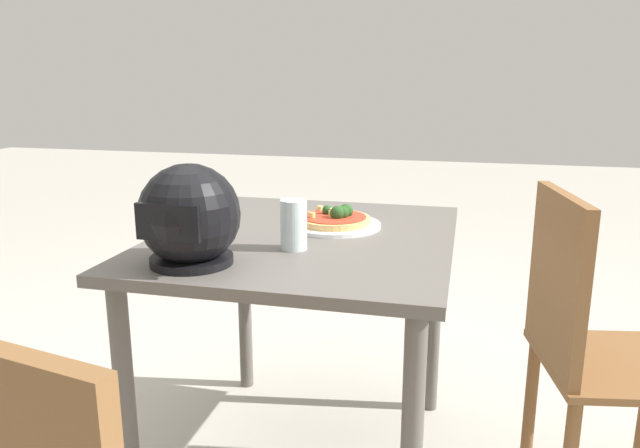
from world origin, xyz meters
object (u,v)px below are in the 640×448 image
(pizza, at_px, (335,218))
(chair_side, at_px, (588,340))
(motorcycle_helmet, at_px, (189,217))
(drinking_glass, at_px, (294,225))
(dining_table, at_px, (306,268))

(pizza, distance_m, chair_side, 0.77)
(motorcycle_helmet, height_order, drinking_glass, motorcycle_helmet)
(chair_side, bearing_deg, dining_table, -1.01)
(dining_table, bearing_deg, pizza, -119.35)
(motorcycle_helmet, bearing_deg, dining_table, -120.74)
(dining_table, xyz_separation_m, drinking_glass, (-0.01, 0.15, 0.17))
(drinking_glass, relative_size, chair_side, 0.15)
(chair_side, bearing_deg, drinking_glass, 9.99)
(motorcycle_helmet, relative_size, chair_side, 0.27)
(dining_table, distance_m, chair_side, 0.79)
(dining_table, relative_size, drinking_glass, 7.24)
(dining_table, relative_size, chair_side, 1.06)
(drinking_glass, height_order, chair_side, chair_side)
(motorcycle_helmet, distance_m, drinking_glass, 0.28)
(pizza, distance_m, drinking_glass, 0.27)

